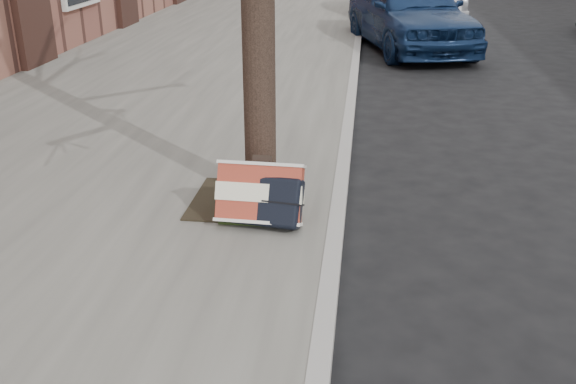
# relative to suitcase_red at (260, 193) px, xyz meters

# --- Properties ---
(ground) EXTENTS (120.00, 120.00, 0.00)m
(ground) POSITION_rel_suitcase_red_xyz_m (1.81, -0.82, -0.36)
(ground) COLOR black
(ground) RESTS_ON ground
(near_sidewalk) EXTENTS (5.00, 70.00, 0.12)m
(near_sidewalk) POSITION_rel_suitcase_red_xyz_m (-1.89, 14.18, -0.30)
(near_sidewalk) COLOR slate
(near_sidewalk) RESTS_ON ground
(dirt_patch) EXTENTS (0.85, 0.85, 0.02)m
(dirt_patch) POSITION_rel_suitcase_red_xyz_m (-0.19, 0.38, -0.23)
(dirt_patch) COLOR black
(dirt_patch) RESTS_ON near_sidewalk
(suitcase_red) EXTENTS (0.63, 0.36, 0.48)m
(suitcase_red) POSITION_rel_suitcase_red_xyz_m (0.00, 0.00, 0.00)
(suitcase_red) COLOR maroon
(suitcase_red) RESTS_ON near_sidewalk
(suitcase_navy) EXTENTS (0.56, 0.38, 0.41)m
(suitcase_navy) POSITION_rel_suitcase_red_xyz_m (0.05, -0.03, -0.04)
(suitcase_navy) COLOR black
(suitcase_navy) RESTS_ON near_sidewalk
(car_near_front) EXTENTS (2.56, 4.22, 1.34)m
(car_near_front) POSITION_rel_suitcase_red_xyz_m (1.48, 7.77, 0.31)
(car_near_front) COLOR #11254A
(car_near_front) RESTS_ON ground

